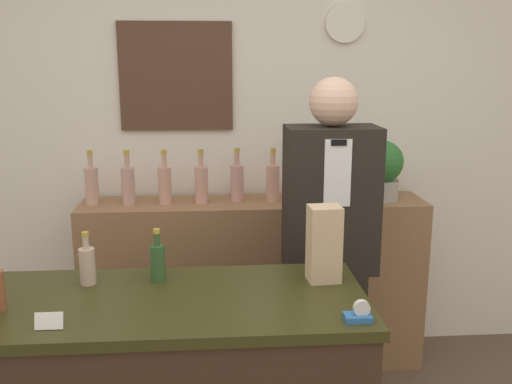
% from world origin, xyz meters
% --- Properties ---
extents(back_wall, '(5.20, 0.09, 2.70)m').
position_xyz_m(back_wall, '(-0.00, 2.00, 1.36)').
color(back_wall, silver).
rests_on(back_wall, ground_plane).
extents(back_shelf, '(1.99, 0.38, 1.01)m').
position_xyz_m(back_shelf, '(0.07, 1.75, 0.51)').
color(back_shelf, '#8E6642').
rests_on(back_shelf, ground_plane).
extents(shopkeeper, '(0.44, 0.28, 1.74)m').
position_xyz_m(shopkeeper, '(0.40, 1.19, 0.87)').
color(shopkeeper, black).
rests_on(shopkeeper, ground_plane).
extents(potted_plant, '(0.25, 0.25, 0.35)m').
position_xyz_m(potted_plant, '(0.81, 1.74, 1.20)').
color(potted_plant, '#9E998E').
rests_on(potted_plant, back_shelf).
extents(paper_bag, '(0.13, 0.11, 0.30)m').
position_xyz_m(paper_bag, '(0.27, 0.65, 1.11)').
color(paper_bag, tan).
rests_on(paper_bag, display_counter).
extents(tape_dispenser, '(0.09, 0.06, 0.07)m').
position_xyz_m(tape_dispenser, '(0.32, 0.29, 0.98)').
color(tape_dispenser, '#2D66A8').
rests_on(tape_dispenser, display_counter).
extents(price_card_right, '(0.09, 0.02, 0.06)m').
position_xyz_m(price_card_right, '(-0.70, 0.31, 0.99)').
color(price_card_right, white).
rests_on(price_card_right, display_counter).
extents(counter_bottle_1, '(0.06, 0.06, 0.21)m').
position_xyz_m(counter_bottle_1, '(-0.65, 0.69, 1.04)').
color(counter_bottle_1, tan).
rests_on(counter_bottle_1, display_counter).
extents(counter_bottle_2, '(0.06, 0.06, 0.21)m').
position_xyz_m(counter_bottle_2, '(-0.38, 0.71, 1.04)').
color(counter_bottle_2, '#30532A').
rests_on(counter_bottle_2, display_counter).
extents(shelf_bottle_0, '(0.07, 0.07, 0.31)m').
position_xyz_m(shelf_bottle_0, '(-0.84, 1.75, 1.13)').
color(shelf_bottle_0, tan).
rests_on(shelf_bottle_0, back_shelf).
extents(shelf_bottle_1, '(0.07, 0.07, 0.31)m').
position_xyz_m(shelf_bottle_1, '(-0.64, 1.73, 1.13)').
color(shelf_bottle_1, tan).
rests_on(shelf_bottle_1, back_shelf).
extents(shelf_bottle_2, '(0.07, 0.07, 0.31)m').
position_xyz_m(shelf_bottle_2, '(-0.43, 1.74, 1.13)').
color(shelf_bottle_2, tan).
rests_on(shelf_bottle_2, back_shelf).
extents(shelf_bottle_3, '(0.07, 0.07, 0.31)m').
position_xyz_m(shelf_bottle_3, '(-0.23, 1.73, 1.13)').
color(shelf_bottle_3, tan).
rests_on(shelf_bottle_3, back_shelf).
extents(shelf_bottle_4, '(0.07, 0.07, 0.31)m').
position_xyz_m(shelf_bottle_4, '(-0.02, 1.77, 1.13)').
color(shelf_bottle_4, tan).
rests_on(shelf_bottle_4, back_shelf).
extents(shelf_bottle_5, '(0.07, 0.07, 0.31)m').
position_xyz_m(shelf_bottle_5, '(0.18, 1.75, 1.13)').
color(shelf_bottle_5, tan).
rests_on(shelf_bottle_5, back_shelf).
extents(shelf_bottle_6, '(0.07, 0.07, 0.31)m').
position_xyz_m(shelf_bottle_6, '(0.39, 1.74, 1.13)').
color(shelf_bottle_6, tan).
rests_on(shelf_bottle_6, back_shelf).
extents(shelf_bottle_7, '(0.07, 0.07, 0.31)m').
position_xyz_m(shelf_bottle_7, '(0.59, 1.77, 1.13)').
color(shelf_bottle_7, tan).
rests_on(shelf_bottle_7, back_shelf).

